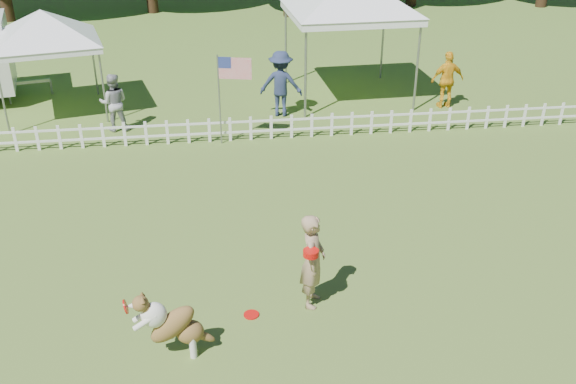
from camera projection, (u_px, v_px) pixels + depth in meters
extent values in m
plane|color=#4A6D22|center=(270.00, 321.00, 9.48)|extent=(120.00, 120.00, 0.00)
imported|color=#A18261|center=(313.00, 261.00, 9.54)|extent=(0.51, 0.64, 1.53)
cylinder|color=red|center=(251.00, 315.00, 9.60)|extent=(0.30, 0.30, 0.02)
imported|color=#9E9EA3|center=(114.00, 103.00, 15.92)|extent=(0.73, 0.58, 1.46)
imported|color=#242E4D|center=(281.00, 84.00, 16.83)|extent=(1.25, 0.90, 1.74)
imported|color=#F2AC1C|center=(447.00, 80.00, 17.43)|extent=(0.93, 0.43, 1.55)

